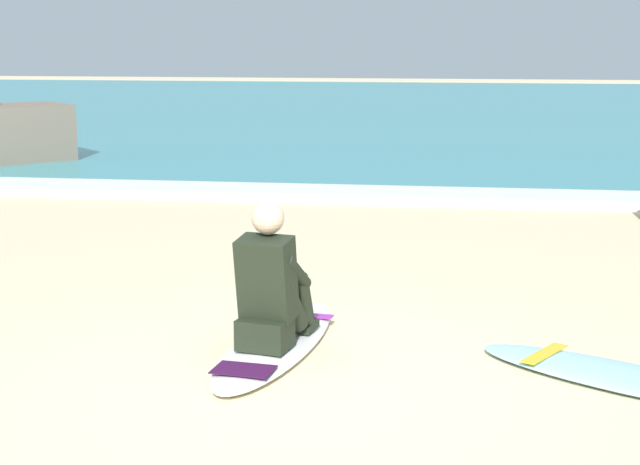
# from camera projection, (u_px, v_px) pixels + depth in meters

# --- Properties ---
(ground_plane) EXTENTS (80.00, 80.00, 0.00)m
(ground_plane) POSITION_uv_depth(u_px,v_px,m) (295.00, 386.00, 5.84)
(ground_plane) COLOR beige
(sea) EXTENTS (80.00, 28.00, 0.10)m
(sea) POSITION_uv_depth(u_px,v_px,m) (425.00, 111.00, 25.65)
(sea) COLOR teal
(sea) RESTS_ON ground
(breaking_foam) EXTENTS (80.00, 0.90, 0.11)m
(breaking_foam) POSITION_uv_depth(u_px,v_px,m) (384.00, 195.00, 12.36)
(breaking_foam) COLOR white
(breaking_foam) RESTS_ON ground
(surfboard_main) EXTENTS (0.77, 2.08, 0.08)m
(surfboard_main) POSITION_uv_depth(u_px,v_px,m) (276.00, 343.00, 6.53)
(surfboard_main) COLOR white
(surfboard_main) RESTS_ON ground
(surfer_seated) EXTENTS (0.47, 0.75, 0.95)m
(surfer_seated) POSITION_uv_depth(u_px,v_px,m) (272.00, 290.00, 6.34)
(surfer_seated) COLOR black
(surfer_seated) RESTS_ON surfboard_main
(surfboard_spare_far) EXTENTS (1.90, 1.43, 0.08)m
(surfboard_spare_far) POSITION_uv_depth(u_px,v_px,m) (626.00, 378.00, 5.88)
(surfboard_spare_far) COLOR #9ED1E5
(surfboard_spare_far) RESTS_ON ground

